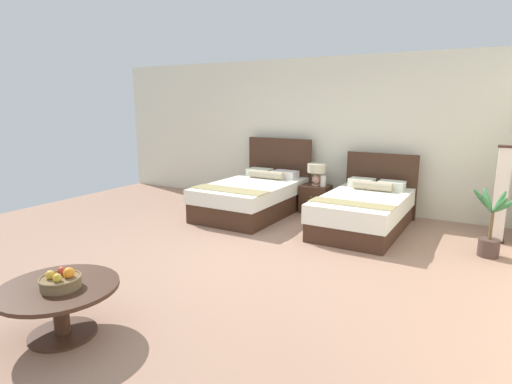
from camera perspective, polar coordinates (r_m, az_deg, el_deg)
ground_plane at (r=5.39m, az=-1.98°, el=-9.31°), size 9.97×10.20×0.02m
wall_back at (r=8.05m, az=10.34°, el=7.87°), size 9.97×0.12×2.80m
bed_near_window at (r=7.50m, az=-0.32°, el=-0.54°), size 1.38×2.20×1.29m
bed_near_corner at (r=6.76m, az=14.63°, el=-2.44°), size 1.25×2.09×1.12m
nightstand at (r=7.68m, az=8.15°, el=-0.92°), size 0.50×0.44×0.50m
table_lamp at (r=7.61m, az=8.32°, el=2.88°), size 0.34×0.34×0.40m
vase at (r=7.53m, az=9.18°, el=1.49°), size 0.10×0.10×0.20m
coffee_table at (r=3.98m, az=-25.34°, el=-13.10°), size 0.98×0.98×0.45m
fruit_bowl at (r=3.86m, az=-25.21°, el=-10.95°), size 0.34×0.34×0.17m
floor_lamp_corner at (r=6.84m, az=30.55°, el=-0.29°), size 0.22×0.22×1.38m
potted_palm at (r=6.18m, az=29.45°, el=-4.85°), size 0.58×0.56×0.88m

